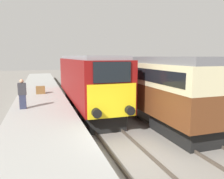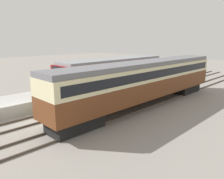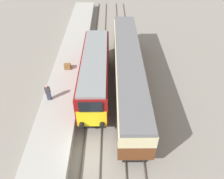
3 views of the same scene
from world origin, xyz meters
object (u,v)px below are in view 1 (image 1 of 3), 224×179
Objects in this scene: luggage_crate at (41,90)px; person_on_platform at (22,94)px; locomotive at (87,80)px; passenger_carriage at (127,76)px.

person_on_platform is at bearing -100.97° from luggage_crate.
person_on_platform is at bearing -147.62° from locomotive.
locomotive is 3.43m from passenger_carriage.
luggage_crate is at bearing 163.35° from passenger_carriage.
locomotive is at bearing -35.81° from luggage_crate.
passenger_carriage is 27.72× the size of luggage_crate.
person_on_platform reaches higher than luggage_crate.
luggage_crate is (-3.31, 2.39, -0.91)m from locomotive.
locomotive is at bearing 32.38° from person_on_platform.
locomotive reaches higher than person_on_platform.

